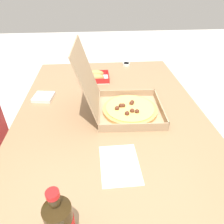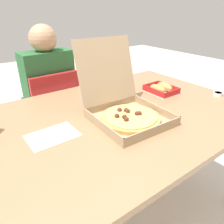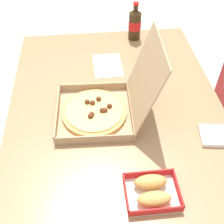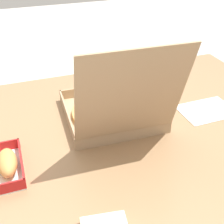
% 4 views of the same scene
% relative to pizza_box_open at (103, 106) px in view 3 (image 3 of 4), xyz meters
% --- Properties ---
extents(ground_plane, '(10.00, 10.00, 0.00)m').
position_rel_pizza_box_open_xyz_m(ground_plane, '(0.01, 0.06, -0.80)').
color(ground_plane, beige).
extents(dining_table, '(1.45, 0.99, 0.75)m').
position_rel_pizza_box_open_xyz_m(dining_table, '(0.01, 0.06, -0.12)').
color(dining_table, '#997551').
rests_on(dining_table, ground_plane).
extents(pizza_box_open, '(0.35, 0.45, 0.37)m').
position_rel_pizza_box_open_xyz_m(pizza_box_open, '(0.00, 0.00, 0.00)').
color(pizza_box_open, tan).
rests_on(pizza_box_open, dining_table).
extents(bread_side_box, '(0.15, 0.19, 0.06)m').
position_rel_pizza_box_open_xyz_m(bread_side_box, '(0.41, 0.14, -0.02)').
color(bread_side_box, white).
rests_on(bread_side_box, dining_table).
extents(cola_bottle, '(0.07, 0.07, 0.22)m').
position_rel_pizza_box_open_xyz_m(cola_bottle, '(-0.63, 0.24, 0.04)').
color(cola_bottle, '#33230F').
rests_on(cola_bottle, dining_table).
extents(paper_menu, '(0.21, 0.15, 0.00)m').
position_rel_pizza_box_open_xyz_m(paper_menu, '(-0.36, 0.06, -0.05)').
color(paper_menu, white).
rests_on(paper_menu, dining_table).
extents(napkin_pile, '(0.12, 0.12, 0.02)m').
position_rel_pizza_box_open_xyz_m(napkin_pile, '(0.18, 0.45, -0.04)').
color(napkin_pile, white).
rests_on(napkin_pile, dining_table).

